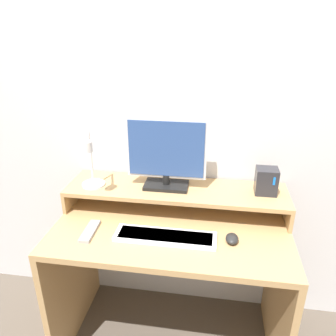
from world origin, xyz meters
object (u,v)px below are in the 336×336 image
at_px(monitor, 166,154).
at_px(remote_control, 90,231).
at_px(router_dock, 266,181).
at_px(mouse, 232,239).
at_px(keyboard, 165,237).
at_px(desk_lamp, 91,166).

distance_m(monitor, remote_control, 0.53).
xyz_separation_m(monitor, remote_control, (-0.32, -0.29, -0.30)).
height_order(router_dock, mouse, router_dock).
relative_size(monitor, keyboard, 0.86).
relative_size(router_dock, remote_control, 0.76).
xyz_separation_m(mouse, remote_control, (-0.66, -0.03, -0.01)).
bearing_deg(desk_lamp, keyboard, -24.11).
height_order(monitor, router_dock, monitor).
bearing_deg(remote_control, keyboard, 1.47).
xyz_separation_m(desk_lamp, keyboard, (0.40, -0.18, -0.25)).
relative_size(mouse, remote_control, 0.46).
distance_m(desk_lamp, remote_control, 0.32).
bearing_deg(monitor, router_dock, 0.79).
bearing_deg(remote_control, monitor, 41.92).
relative_size(router_dock, keyboard, 0.28).
xyz_separation_m(desk_lamp, mouse, (0.71, -0.16, -0.24)).
relative_size(desk_lamp, keyboard, 0.65).
distance_m(monitor, keyboard, 0.41).
bearing_deg(remote_control, mouse, 2.60).
height_order(monitor, remote_control, monitor).
xyz_separation_m(keyboard, remote_control, (-0.36, -0.01, -0.00)).
bearing_deg(router_dock, monitor, -179.21).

